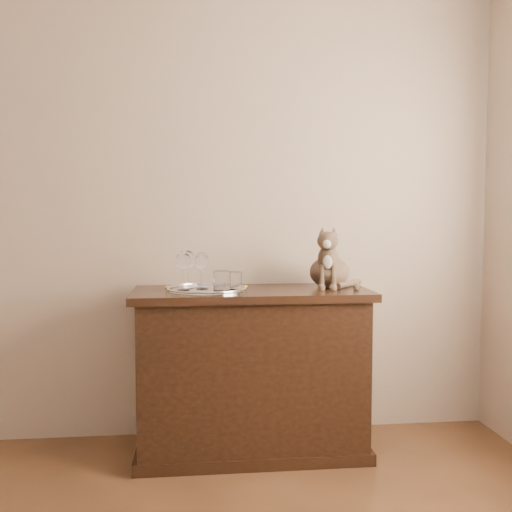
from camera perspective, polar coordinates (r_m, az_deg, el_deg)
The scene contains 9 objects.
wall_back at distance 3.19m, azimuth -11.86°, elevation 6.19°, with size 4.00×0.10×2.70m, color #BFA58F.
sideboard at distance 2.99m, azimuth -0.43°, elevation -11.50°, with size 1.20×0.50×0.85m, color black, non-canonical shape.
tray at distance 2.87m, azimuth -4.95°, elevation -3.41°, with size 0.40×0.40×0.01m, color white.
wine_glass_a at distance 2.93m, azimuth -6.84°, elevation -1.31°, with size 0.07×0.07×0.19m, color white, non-canonical shape.
wine_glass_c at distance 2.84m, azimuth -7.30°, elevation -1.47°, with size 0.07×0.07×0.19m, color silver, non-canonical shape.
wine_glass_d at distance 2.86m, azimuth -5.41°, elevation -1.49°, with size 0.07×0.07×0.19m, color silver, non-canonical shape.
tumbler_a at distance 2.80m, azimuth -3.44°, elevation -2.49°, with size 0.09×0.09×0.10m, color white.
tumbler_c at distance 2.85m, azimuth -2.22°, elevation -2.48°, with size 0.08×0.08×0.09m, color white.
cat at distance 3.02m, azimuth 7.35°, elevation -0.08°, with size 0.32×0.30×0.32m, color #4F3B2F, non-canonical shape.
Camera 1 is at (0.31, -0.92, 1.22)m, focal length 40.00 mm.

